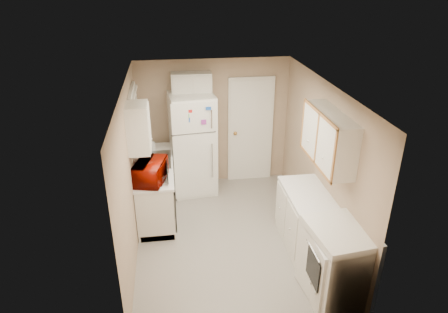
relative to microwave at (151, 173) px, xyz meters
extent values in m
plane|color=#A9A49F|center=(1.14, -0.30, -1.05)|extent=(3.80, 3.80, 0.00)
plane|color=white|center=(1.14, -0.30, 1.35)|extent=(3.80, 3.80, 0.00)
plane|color=tan|center=(-0.26, -0.30, 0.15)|extent=(3.80, 3.80, 0.00)
plane|color=tan|center=(2.54, -0.30, 0.15)|extent=(3.80, 3.80, 0.00)
plane|color=tan|center=(1.14, 1.60, 0.15)|extent=(2.80, 2.80, 0.00)
plane|color=tan|center=(1.14, -2.20, 0.15)|extent=(2.80, 2.80, 0.00)
cube|color=silver|center=(0.04, 0.60, -0.60)|extent=(0.60, 1.80, 0.90)
cube|color=black|center=(0.33, 0.00, -0.56)|extent=(0.03, 0.58, 0.72)
cube|color=gray|center=(0.04, 0.75, -0.19)|extent=(0.54, 0.74, 0.16)
imported|color=#7E0B00|center=(0.00, 0.00, 0.00)|extent=(0.66, 0.47, 0.40)
imported|color=white|center=(-0.01, 1.22, -0.05)|extent=(0.11, 0.11, 0.20)
cube|color=silver|center=(-0.22, 0.75, 0.55)|extent=(0.10, 0.98, 1.08)
cube|color=silver|center=(-0.11, -0.08, 0.75)|extent=(0.30, 0.45, 0.70)
cube|color=white|center=(0.71, 1.27, -0.12)|extent=(0.84, 0.82, 1.87)
cube|color=silver|center=(0.74, 1.45, 0.95)|extent=(0.70, 0.30, 0.40)
cube|color=white|center=(1.84, 1.56, -0.03)|extent=(0.86, 0.06, 2.08)
cube|color=silver|center=(2.24, -1.10, -0.60)|extent=(0.60, 2.00, 0.90)
cube|color=white|center=(2.28, -1.72, -0.54)|extent=(0.77, 0.91, 1.02)
cube|color=silver|center=(2.39, -0.80, 0.75)|extent=(0.30, 1.20, 0.70)
camera|label=1|loc=(0.35, -5.41, 2.75)|focal=32.00mm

